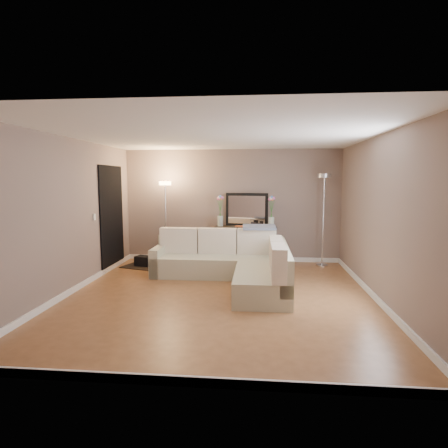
# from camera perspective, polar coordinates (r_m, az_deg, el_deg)

# --- Properties ---
(floor) EXTENTS (5.00, 5.50, 0.01)m
(floor) POSITION_cam_1_polar(r_m,az_deg,el_deg) (6.28, -0.69, -10.92)
(floor) COLOR #925C35
(floor) RESTS_ON ground
(ceiling) EXTENTS (5.00, 5.50, 0.01)m
(ceiling) POSITION_cam_1_polar(r_m,az_deg,el_deg) (6.03, -0.73, 13.44)
(ceiling) COLOR white
(ceiling) RESTS_ON ground
(wall_back) EXTENTS (5.00, 0.02, 2.60)m
(wall_back) POSITION_cam_1_polar(r_m,az_deg,el_deg) (8.76, 1.20, 2.80)
(wall_back) COLOR gray
(wall_back) RESTS_ON ground
(wall_front) EXTENTS (5.00, 0.02, 2.60)m
(wall_front) POSITION_cam_1_polar(r_m,az_deg,el_deg) (3.31, -5.77, -3.78)
(wall_front) COLOR gray
(wall_front) RESTS_ON ground
(wall_left) EXTENTS (0.02, 5.50, 2.60)m
(wall_left) POSITION_cam_1_polar(r_m,az_deg,el_deg) (6.76, -22.38, 1.12)
(wall_left) COLOR gray
(wall_left) RESTS_ON ground
(wall_right) EXTENTS (0.02, 5.50, 2.60)m
(wall_right) POSITION_cam_1_polar(r_m,az_deg,el_deg) (6.27, 22.74, 0.71)
(wall_right) COLOR gray
(wall_right) RESTS_ON ground
(baseboard_back) EXTENTS (5.00, 0.03, 0.10)m
(baseboard_back) POSITION_cam_1_polar(r_m,az_deg,el_deg) (8.91, 1.17, -5.26)
(baseboard_back) COLOR white
(baseboard_back) RESTS_ON ground
(baseboard_front) EXTENTS (5.00, 0.03, 0.10)m
(baseboard_front) POSITION_cam_1_polar(r_m,az_deg,el_deg) (3.77, -5.45, -22.74)
(baseboard_front) COLOR white
(baseboard_front) RESTS_ON ground
(baseboard_left) EXTENTS (0.03, 5.50, 0.10)m
(baseboard_left) POSITION_cam_1_polar(r_m,az_deg,el_deg) (6.97, -21.73, -9.15)
(baseboard_left) COLOR white
(baseboard_left) RESTS_ON ground
(baseboard_right) EXTENTS (0.03, 5.50, 0.10)m
(baseboard_right) POSITION_cam_1_polar(r_m,az_deg,el_deg) (6.51, 22.02, -10.31)
(baseboard_right) COLOR white
(baseboard_right) RESTS_ON ground
(doorway) EXTENTS (0.02, 1.20, 2.20)m
(doorway) POSITION_cam_1_polar(r_m,az_deg,el_deg) (8.30, -16.70, 0.92)
(doorway) COLOR black
(doorway) RESTS_ON ground
(switch_plate) EXTENTS (0.02, 0.08, 0.12)m
(switch_plate) POSITION_cam_1_polar(r_m,az_deg,el_deg) (7.52, -19.15, 1.01)
(switch_plate) COLOR white
(switch_plate) RESTS_ON ground
(sectional_sofa) EXTENTS (2.61, 2.51, 0.92)m
(sectional_sofa) POSITION_cam_1_polar(r_m,az_deg,el_deg) (7.10, 1.60, -5.97)
(sectional_sofa) COLOR beige
(sectional_sofa) RESTS_ON floor
(throw_blanket) EXTENTS (0.68, 0.42, 0.09)m
(throw_blanket) POSITION_cam_1_polar(r_m,az_deg,el_deg) (7.61, 5.39, -0.48)
(throw_blanket) COLOR gray
(throw_blanket) RESTS_ON sectional_sofa
(console_table) EXTENTS (1.42, 0.55, 0.85)m
(console_table) POSITION_cam_1_polar(r_m,az_deg,el_deg) (8.53, 2.69, -2.87)
(console_table) COLOR black
(console_table) RESTS_ON floor
(leaning_mirror) EXTENTS (0.97, 0.17, 0.76)m
(leaning_mirror) POSITION_cam_1_polar(r_m,az_deg,el_deg) (8.60, 3.48, 2.19)
(leaning_mirror) COLOR black
(leaning_mirror) RESTS_ON console_table
(table_decor) EXTENTS (0.59, 0.17, 0.14)m
(table_decor) POSITION_cam_1_polar(r_m,az_deg,el_deg) (8.42, 3.20, -0.34)
(table_decor) COLOR orange
(table_decor) RESTS_ON console_table
(flower_vase_left) EXTENTS (0.16, 0.14, 0.73)m
(flower_vase_left) POSITION_cam_1_polar(r_m,az_deg,el_deg) (8.55, -0.58, 1.61)
(flower_vase_left) COLOR silver
(flower_vase_left) RESTS_ON console_table
(flower_vase_right) EXTENTS (0.16, 0.14, 0.73)m
(flower_vase_right) POSITION_cam_1_polar(r_m,az_deg,el_deg) (8.35, 7.23, 1.44)
(flower_vase_right) COLOR silver
(flower_vase_right) RESTS_ON console_table
(floor_lamp_lit) EXTENTS (0.33, 0.33, 1.87)m
(floor_lamp_lit) POSITION_cam_1_polar(r_m,az_deg,el_deg) (8.55, -8.91, 2.75)
(floor_lamp_lit) COLOR silver
(floor_lamp_lit) RESTS_ON floor
(floor_lamp_unlit) EXTENTS (0.31, 0.31, 2.04)m
(floor_lamp_unlit) POSITION_cam_1_polar(r_m,az_deg,el_deg) (8.44, 14.97, 3.37)
(floor_lamp_unlit) COLOR silver
(floor_lamp_unlit) RESTS_ON floor
(charcoal_rug) EXTENTS (1.43, 1.23, 0.02)m
(charcoal_rug) POSITION_cam_1_polar(r_m,az_deg,el_deg) (8.50, -10.59, -6.25)
(charcoal_rug) COLOR black
(charcoal_rug) RESTS_ON floor
(black_bag) EXTENTS (0.40, 0.34, 0.22)m
(black_bag) POSITION_cam_1_polar(r_m,az_deg,el_deg) (8.51, -12.14, -5.54)
(black_bag) COLOR black
(black_bag) RESTS_ON charcoal_rug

